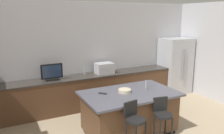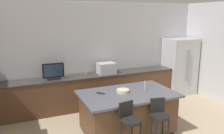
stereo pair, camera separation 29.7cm
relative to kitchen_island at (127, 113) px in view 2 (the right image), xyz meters
The scene contains 12 objects.
wall_back 2.33m from the kitchen_island, 94.30° to the left, with size 7.36×0.12×2.87m, color #BCBCC1.
counter_back 1.75m from the kitchen_island, 98.09° to the left, with size 5.01×0.62×0.91m.
kitchen_island is the anchor object (origin of this frame).
refrigerator 3.24m from the kitchen_island, 31.44° to the left, with size 0.94×0.76×1.78m.
microwave 1.84m from the kitchen_island, 82.74° to the left, with size 0.48×0.36×0.30m, color #B7BABF.
tv_monitor 2.18m from the kitchen_island, 126.41° to the left, with size 0.53×0.16×0.42m.
sink_faucet_back 1.95m from the kitchen_island, 100.32° to the left, with size 0.02×0.02×0.24m, color #B2B2B7.
sink_faucet_island 0.69m from the kitchen_island, ahead, with size 0.02×0.02×0.22m, color #B2B2B7.
bar_stool_left 0.85m from the kitchen_island, 114.71° to the right, with size 0.34×0.36×1.01m.
bar_stool_right 0.80m from the kitchen_island, 68.63° to the right, with size 0.35×0.36×0.97m.
fruit_bowl 0.49m from the kitchen_island, 138.06° to the left, with size 0.27×0.27×0.06m, color beige.
tv_remote 0.73m from the kitchen_island, 160.63° to the left, with size 0.04×0.17×0.02m, color black.
Camera 2 is at (-1.93, -2.08, 2.48)m, focal length 36.35 mm.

